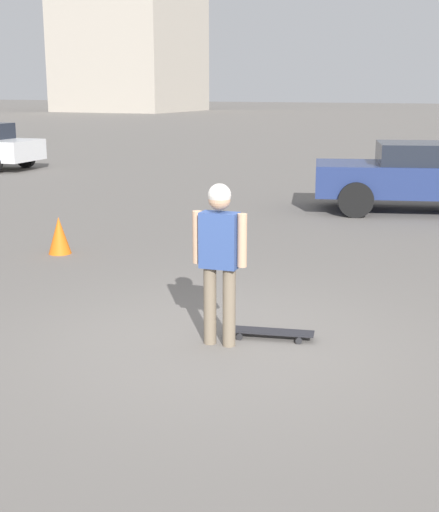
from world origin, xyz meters
name	(u,v)px	position (x,y,z in m)	size (l,w,h in m)	color
ground_plane	(219,344)	(0.00, 0.00, 0.00)	(220.00, 220.00, 0.00)	slate
person	(219,249)	(0.00, 0.00, 0.99)	(0.23, 0.56, 1.63)	#7A6B56
skateboard	(270,332)	(0.38, -0.40, 0.06)	(0.41, 0.92, 0.08)	#232328
car_parked_near	(420,175)	(8.85, -0.57, 0.76)	(2.84, 4.53, 1.42)	navy
traffic_cone	(59,235)	(2.66, 3.90, 0.29)	(0.35, 0.35, 0.58)	orange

